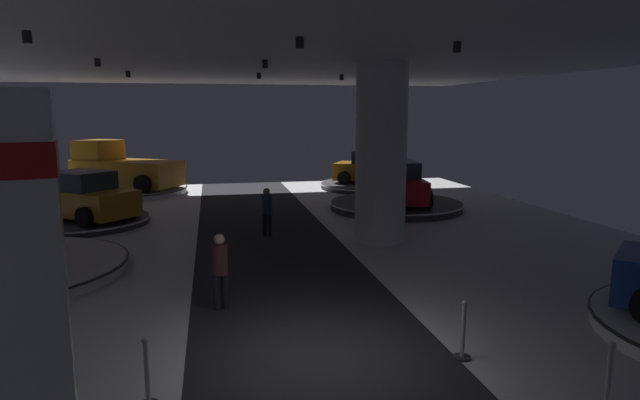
{
  "coord_description": "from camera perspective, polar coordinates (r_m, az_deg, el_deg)",
  "views": [
    {
      "loc": [
        -1.67,
        -7.94,
        4.03
      ],
      "look_at": [
        1.49,
        7.32,
        1.4
      ],
      "focal_mm": 29.6,
      "sensor_mm": 36.0,
      "label": 1
    }
  ],
  "objects": [
    {
      "name": "display_car_deep_right",
      "position": [
        28.19,
        5.93,
        3.38
      ],
      "size": [
        4.53,
        3.72,
        1.71
      ],
      "color": "#B77519",
      "rests_on": "display_platform_deep_right"
    },
    {
      "name": "pickup_truck_deep_left",
      "position": [
        27.7,
        -20.65,
        3.2
      ],
      "size": [
        5.6,
        4.67,
        2.3
      ],
      "color": "#B77519",
      "rests_on": "display_platform_deep_left"
    },
    {
      "name": "display_platform_deep_right",
      "position": [
        28.29,
        5.96,
        1.62
      ],
      "size": [
        5.87,
        5.87,
        0.25
      ],
      "color": "#333338",
      "rests_on": "ground"
    },
    {
      "name": "stanchion_c",
      "position": [
        8.48,
        28.69,
        -17.23
      ],
      "size": [
        0.28,
        0.28,
        1.01
      ],
      "color": "#333338",
      "rests_on": "ground"
    },
    {
      "name": "display_platform_far_left",
      "position": [
        20.85,
        -24.32,
        -2.05
      ],
      "size": [
        4.73,
        4.73,
        0.23
      ],
      "color": "#333338",
      "rests_on": "ground"
    },
    {
      "name": "ground",
      "position": [
        9.07,
        0.17,
        -16.96
      ],
      "size": [
        24.0,
        44.0,
        0.06
      ],
      "color": "silver"
    },
    {
      "name": "stanchion_a",
      "position": [
        9.23,
        15.2,
        -14.12
      ],
      "size": [
        0.28,
        0.28,
        1.01
      ],
      "color": "#333338",
      "rests_on": "ground"
    },
    {
      "name": "stanchion_b",
      "position": [
        8.01,
        -18.17,
        -18.1
      ],
      "size": [
        0.28,
        0.28,
        1.01
      ],
      "color": "#333338",
      "rests_on": "ground"
    },
    {
      "name": "column_right",
      "position": [
        16.38,
        6.6,
        5.03
      ],
      "size": [
        1.58,
        1.58,
        5.5
      ],
      "color": "silver",
      "rests_on": "ground"
    },
    {
      "name": "display_car_far_right",
      "position": [
        22.0,
        8.27,
        1.75
      ],
      "size": [
        2.73,
        4.43,
        1.71
      ],
      "color": "red",
      "rests_on": "display_platform_far_right"
    },
    {
      "name": "display_platform_mid_left",
      "position": [
        15.34,
        -31.18,
        -6.45
      ],
      "size": [
        5.97,
        5.97,
        0.28
      ],
      "color": "#B7B7BC",
      "rests_on": "ground"
    },
    {
      "name": "display_car_far_left",
      "position": [
        20.69,
        -24.43,
        0.29
      ],
      "size": [
        4.38,
        4.07,
        1.71
      ],
      "color": "#B77519",
      "rests_on": "display_platform_far_left"
    },
    {
      "name": "display_platform_deep_left",
      "position": [
        27.62,
        -20.02,
        0.97
      ],
      "size": [
        5.68,
        5.68,
        0.32
      ],
      "color": "silver",
      "rests_on": "ground"
    },
    {
      "name": "visitor_walking_near",
      "position": [
        11.0,
        -10.75,
        -7.09
      ],
      "size": [
        0.32,
        0.32,
        1.59
      ],
      "color": "black",
      "rests_on": "ground"
    },
    {
      "name": "ceiling_with_spotlights",
      "position": [
        8.26,
        0.19,
        20.19
      ],
      "size": [
        24.0,
        44.0,
        0.39
      ],
      "color": "silver"
    },
    {
      "name": "brand_sign_pylon",
      "position": [
        6.41,
        -30.63,
        -8.41
      ],
      "size": [
        1.38,
        0.9,
        4.26
      ],
      "color": "slate",
      "rests_on": "ground"
    },
    {
      "name": "display_platform_far_right",
      "position": [
        22.17,
        8.2,
        -0.54
      ],
      "size": [
        5.56,
        5.56,
        0.31
      ],
      "color": "#333338",
      "rests_on": "ground"
    },
    {
      "name": "visitor_walking_far",
      "position": [
        17.17,
        -5.78,
        -0.95
      ],
      "size": [
        0.32,
        0.32,
        1.59
      ],
      "color": "black",
      "rests_on": "ground"
    }
  ]
}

